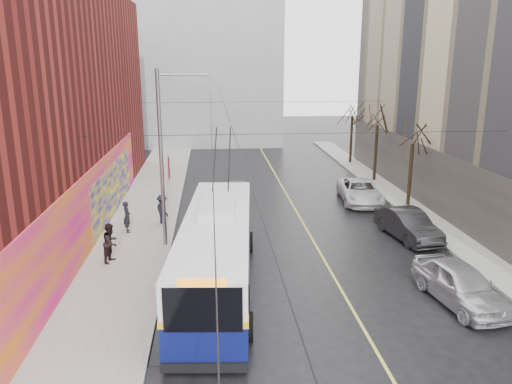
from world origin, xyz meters
TOP-DOWN VIEW (x-y plane):
  - ground at (0.00, 0.00)m, footprint 140.00×140.00m
  - sidewalk_left at (-8.00, 12.00)m, footprint 4.00×60.00m
  - sidewalk_right at (9.00, 12.00)m, footprint 2.00×60.00m
  - lane_line at (1.50, 14.00)m, footprint 0.12×50.00m
  - building_far at (-6.00, 44.99)m, footprint 20.50×12.10m
  - streetlight_pole at (-6.14, 10.00)m, footprint 2.65×0.60m
  - catenary_wires at (-2.54, 14.77)m, footprint 18.00×60.00m
  - tree_near at (9.00, 16.00)m, footprint 3.20×3.20m
  - tree_mid at (9.00, 23.00)m, footprint 3.20×3.20m
  - tree_far at (9.00, 30.00)m, footprint 3.20×3.20m
  - puddle at (-4.82, 0.94)m, footprint 2.83×2.84m
  - pigeons_flying at (-2.59, 10.38)m, footprint 3.79×3.08m
  - trolleybus at (-3.68, 5.04)m, footprint 3.73×12.82m
  - parked_car_a at (5.85, 2.79)m, footprint 2.55×5.02m
  - parked_car_b at (6.64, 10.12)m, footprint 2.37×4.97m
  - parked_car_c at (6.14, 17.33)m, footprint 3.03×5.64m
  - following_car at (-2.20, 18.44)m, footprint 2.24×4.16m
  - pedestrian_a at (-8.53, 12.17)m, footprint 0.53×0.71m
  - pedestrian_b at (-8.62, 7.97)m, footprint 0.98×1.11m
  - pedestrian_c at (-6.73, 13.45)m, footprint 1.14×1.29m

SIDE VIEW (x-z plane):
  - ground at x=0.00m, z-range 0.00..0.00m
  - lane_line at x=1.50m, z-range 0.00..0.01m
  - puddle at x=-4.82m, z-range 0.00..0.01m
  - sidewalk_left at x=-8.00m, z-range 0.00..0.15m
  - sidewalk_right at x=9.00m, z-range 0.00..0.15m
  - following_car at x=-2.20m, z-range 0.00..1.35m
  - parked_car_c at x=6.14m, z-range 0.00..1.51m
  - parked_car_b at x=6.64m, z-range 0.00..1.57m
  - parked_car_a at x=5.85m, z-range 0.00..1.64m
  - pedestrian_c at x=-6.73m, z-range 0.15..1.88m
  - pedestrian_a at x=-8.53m, z-range 0.15..1.90m
  - pedestrian_b at x=-8.62m, z-range 0.15..2.04m
  - trolleybus at x=-3.68m, z-range -1.33..4.67m
  - streetlight_pole at x=-6.14m, z-range 0.35..9.35m
  - tree_near at x=9.00m, z-range 1.78..8.18m
  - tree_far at x=9.00m, z-range 1.86..8.43m
  - tree_mid at x=9.00m, z-range 1.91..8.59m
  - catenary_wires at x=-2.54m, z-range 6.13..6.36m
  - pigeons_flying at x=-2.59m, z-range 6.00..7.49m
  - building_far at x=-6.00m, z-range 0.02..18.02m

